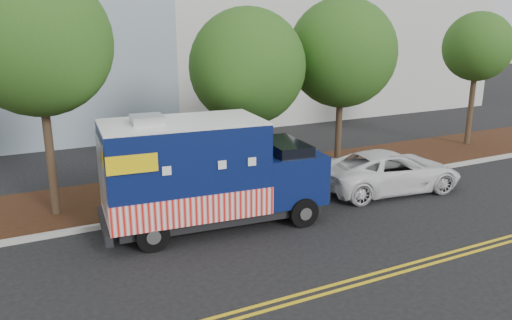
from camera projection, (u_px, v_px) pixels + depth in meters
name	position (u px, v px, depth m)	size (l,w,h in m)	color
ground	(241.00, 222.00, 15.42)	(120.00, 120.00, 0.00)	black
curb	(224.00, 205.00, 16.61)	(120.00, 0.18, 0.15)	#9E9E99
mulch_strip	(201.00, 187.00, 18.42)	(120.00, 4.00, 0.15)	black
centerline_near	(322.00, 288.00, 11.59)	(120.00, 0.10, 0.01)	gold
centerline_far	(328.00, 293.00, 11.37)	(120.00, 0.10, 0.01)	gold
tree_a	(37.00, 43.00, 14.29)	(4.28, 4.28, 7.54)	#38281C
tree_b	(247.00, 67.00, 17.86)	(4.20, 4.20, 6.51)	#38281C
tree_c	(342.00, 53.00, 19.54)	(4.28, 4.28, 6.92)	#38281C
tree_d	(478.00, 47.00, 23.28)	(3.20, 3.20, 6.44)	#38281C
sign_post	(158.00, 180.00, 15.52)	(0.06, 0.06, 2.40)	#473828
food_truck	(204.00, 176.00, 14.68)	(6.84, 3.03, 3.51)	black
white_car	(390.00, 171.00, 18.12)	(2.43, 5.26, 1.46)	white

